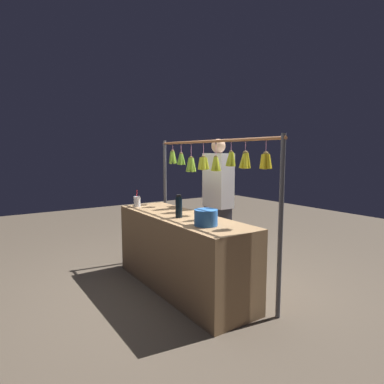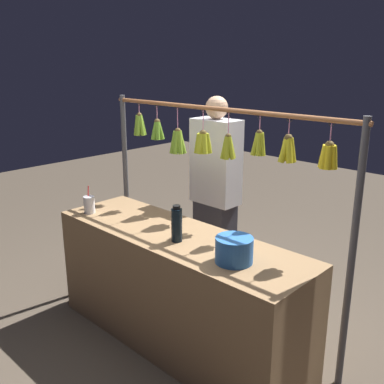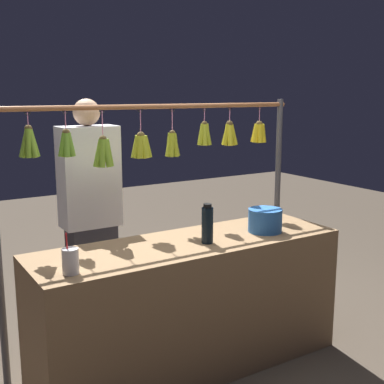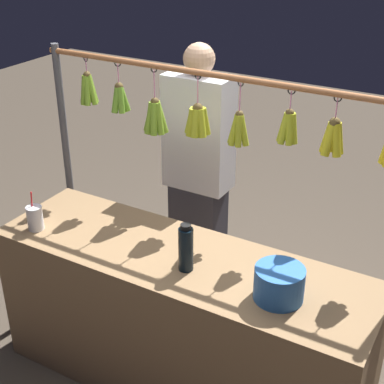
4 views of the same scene
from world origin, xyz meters
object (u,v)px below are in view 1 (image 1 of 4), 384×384
Objects in this scene: drink_cup at (137,202)px; vendor_person at (218,205)px; water_bottle at (179,207)px; blue_bucket at (206,218)px.

vendor_person is at bearing -116.40° from drink_cup.
water_bottle is at bearing -174.97° from drink_cup.
blue_bucket is at bearing -176.16° from drink_cup.
drink_cup is at bearing 3.84° from blue_bucket.
water_bottle is 1.10× the size of blue_bucket.
blue_bucket is (-0.47, -0.01, -0.04)m from water_bottle.
vendor_person is (0.42, -0.87, -0.11)m from water_bottle.
vendor_person reaches higher than water_bottle.
water_bottle is 0.14× the size of vendor_person.
vendor_person reaches higher than blue_bucket.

